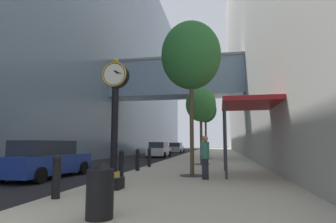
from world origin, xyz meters
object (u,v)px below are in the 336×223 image
car_silver_mid (176,148)px  street_clock (115,116)px  bollard_third (121,162)px  car_red_trailing (159,149)px  bollard_nearest (57,175)px  car_white_near (159,150)px  street_tree_mid_near (201,105)px  bollard_fifth (149,157)px  street_tree_near (191,56)px  car_blue_far (46,160)px  street_tree_mid_far (205,110)px  bollard_fourth (138,159)px  trash_bin (100,189)px  pedestrian_walking (205,156)px

car_silver_mid → street_clock: bearing=-84.2°
bollard_third → car_red_trailing: car_red_trailing is taller
bollard_nearest → car_white_near: size_ratio=0.28×
street_tree_mid_near → bollard_nearest: bearing=-104.2°
bollard_fifth → street_tree_near: size_ratio=0.16×
car_blue_far → street_tree_mid_far: bearing=64.4°
street_clock → bollard_fourth: 5.72m
trash_bin → car_silver_mid: (-4.43, 36.64, 0.11)m
street_tree_mid_near → trash_bin: street_tree_mid_near is taller
bollard_third → car_blue_far: (-3.48, -0.18, 0.08)m
bollard_nearest → bollard_third: (0.00, 4.68, 0.00)m
trash_bin → car_silver_mid: bearing=96.9°
bollard_fourth → street_tree_mid_near: (2.97, 4.69, 3.41)m
bollard_nearest → trash_bin: size_ratio=1.07×
bollard_nearest → pedestrian_walking: pedestrian_walking is taller
street_clock → pedestrian_walking: bearing=45.4°
street_clock → street_tree_mid_near: size_ratio=0.80×
bollard_fourth → car_silver_mid: bearing=95.1°
street_clock → bollard_fourth: size_ratio=3.73×
street_clock → street_tree_mid_far: bearing=82.8°
street_tree_mid_near → trash_bin: 13.69m
car_blue_far → bollard_fifth: bearing=54.4°
street_tree_near → pedestrian_walking: bearing=-59.7°
bollard_nearest → bollard_third: 4.68m
street_tree_mid_far → car_silver_mid: (-5.49, 17.17, -3.72)m
street_tree_mid_near → car_white_near: (-5.39, 10.86, -3.34)m
street_clock → trash_bin: bearing=-72.0°
bollard_fifth → car_blue_far: size_ratio=0.24×
street_tree_mid_far → trash_bin: street_tree_mid_far is taller
car_silver_mid → street_tree_mid_near: bearing=-76.8°
car_white_near → car_blue_far: size_ratio=0.86×
street_tree_near → car_red_trailing: (-6.64, 22.91, -4.74)m
street_clock → bollard_fourth: bearing=99.4°
bollard_nearest → bollard_fourth: size_ratio=1.00×
bollard_third → street_tree_near: street_tree_near is taller
street_tree_mid_near → car_silver_mid: (-5.49, 23.43, -3.35)m
street_tree_mid_near → street_tree_mid_far: 6.28m
car_white_near → car_red_trailing: bearing=102.2°
street_tree_near → street_tree_mid_far: street_tree_near is taller
trash_bin → street_clock: bearing=108.0°
car_white_near → street_clock: bearing=-81.0°
street_tree_near → car_blue_far: 8.05m
trash_bin → pedestrian_walking: size_ratio=0.62×
bollard_nearest → bollard_fifth: same height
pedestrian_walking → bollard_fifth: bearing=125.8°
bollard_fifth → car_white_near: (-2.42, 13.20, 0.07)m
bollard_fifth → car_white_near: 13.42m
street_tree_near → car_red_trailing: 24.32m
street_tree_mid_near → car_white_near: bearing=116.4°
bollard_nearest → street_tree_near: 7.84m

